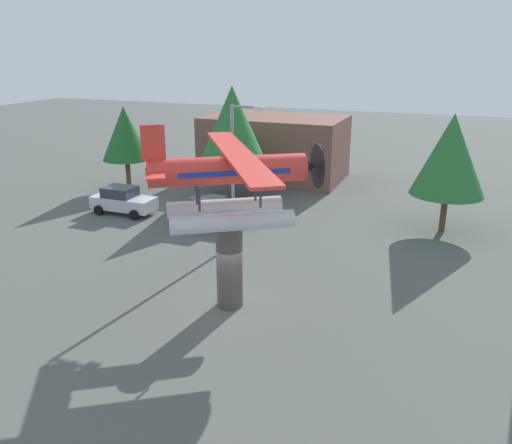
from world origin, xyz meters
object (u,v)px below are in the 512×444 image
floatplane_monument (231,182)px  car_mid_black (210,211)px  car_near_silver (123,200)px  tree_center_back (450,155)px  storefront_building (275,147)px  streetlight_primary (236,166)px  display_pedestal (230,265)px  tree_east (233,127)px  tree_west (125,133)px

floatplane_monument → car_mid_black: bearing=88.0°
car_near_silver → car_mid_black: same height
car_near_silver → tree_center_back: 20.30m
floatplane_monument → storefront_building: (-5.94, 21.93, -2.86)m
floatplane_monument → streetlight_primary: (-2.61, 6.43, -0.92)m
streetlight_primary → car_mid_black: bearing=138.5°
display_pedestal → tree_east: (-6.46, 15.00, 3.28)m
car_near_silver → storefront_building: storefront_building is taller
car_near_silver → tree_east: bearing=48.1°
car_near_silver → tree_east: size_ratio=0.53×
floatplane_monument → car_near_silver: 15.56m
streetlight_primary → tree_west: 14.74m
storefront_building → floatplane_monument: bearing=-74.8°
car_near_silver → tree_east: (5.26, 5.87, 4.25)m
car_mid_black → tree_west: (-9.57, 5.41, 3.37)m
storefront_building → tree_west: (-9.09, -7.56, 1.75)m
display_pedestal → car_mid_black: size_ratio=0.88×
floatplane_monument → streetlight_primary: bearing=78.7°
storefront_building → car_mid_black: bearing=-87.9°
tree_east → storefront_building: bearing=84.9°
streetlight_primary → storefront_building: bearing=102.1°
car_mid_black → storefront_building: 13.07m
streetlight_primary → floatplane_monument: bearing=-67.9°
car_mid_black → floatplane_monument: bearing=-58.6°
storefront_building → display_pedestal: bearing=-75.1°
tree_center_back → tree_west: bearing=176.6°
car_mid_black → tree_east: 7.41m
tree_east → tree_center_back: (14.31, -1.92, -0.56)m
streetlight_primary → tree_east: 9.40m
floatplane_monument → streetlight_primary: 7.00m
car_mid_black → storefront_building: bearing=92.1°
display_pedestal → tree_west: size_ratio=0.59×
car_mid_black → tree_east: tree_east is taller
car_near_silver → storefront_building: 14.24m
tree_west → tree_east: 8.52m
tree_west → tree_east: (8.46, 0.56, 0.88)m
display_pedestal → streetlight_primary: bearing=111.0°
floatplane_monument → tree_center_back: (7.74, 13.01, -0.80)m
streetlight_primary → tree_east: bearing=115.0°
car_mid_black → storefront_building: (-0.48, 12.96, 1.62)m
display_pedestal → storefront_building: 22.77m
tree_west → tree_center_back: 22.81m
car_mid_black → tree_center_back: size_ratio=0.61×
floatplane_monument → car_near_silver: bearing=109.2°
tree_center_back → tree_east: bearing=172.4°
storefront_building → tree_west: size_ratio=1.78×
car_mid_black → tree_east: size_ratio=0.53×
display_pedestal → storefront_building: (-5.83, 22.00, 0.66)m
tree_west → tree_east: bearing=3.8°
display_pedestal → car_near_silver: bearing=142.1°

